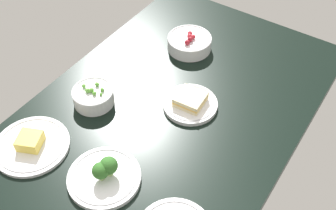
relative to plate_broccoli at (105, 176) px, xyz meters
The scene contains 6 objects.
dining_table 32.25cm from the plate_broccoli, behind, with size 126.69×80.82×4.00cm, color black.
plate_broccoli is the anchor object (origin of this frame).
plate_sandwich 37.57cm from the plate_broccoli, behind, with size 17.89×17.89×4.66cm.
bowl_berries 63.43cm from the plate_broccoli, 169.88° to the right, with size 16.50×16.50×6.66cm.
bowl_peas 30.87cm from the plate_broccoli, 133.31° to the right, with size 13.58×13.58×6.57cm.
plate_cheese 26.02cm from the plate_broccoli, 82.51° to the right, with size 22.65×22.65×4.72cm.
Camera 1 is at (75.23, 50.24, 102.36)cm, focal length 43.96 mm.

